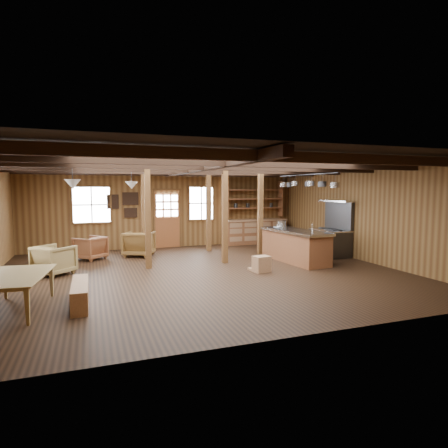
{
  "coord_description": "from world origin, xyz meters",
  "views": [
    {
      "loc": [
        -2.65,
        -9.1,
        2.15
      ],
      "look_at": [
        0.87,
        0.7,
        1.16
      ],
      "focal_mm": 30.0,
      "sensor_mm": 36.0,
      "label": 1
    }
  ],
  "objects_px": {
    "commercial_range": "(331,237)",
    "armchair_c": "(54,260)",
    "armchair_a": "(90,248)",
    "armchair_b": "(139,244)",
    "kitchen_island": "(295,245)",
    "dining_table": "(17,293)"
  },
  "relations": [
    {
      "from": "kitchen_island",
      "to": "commercial_range",
      "type": "bearing_deg",
      "value": 11.47
    },
    {
      "from": "armchair_b",
      "to": "armchair_c",
      "type": "xyz_separation_m",
      "value": [
        -2.33,
        -1.94,
        -0.02
      ]
    },
    {
      "from": "armchair_c",
      "to": "commercial_range",
      "type": "bearing_deg",
      "value": -134.4
    },
    {
      "from": "armchair_a",
      "to": "commercial_range",
      "type": "bearing_deg",
      "value": 121.37
    },
    {
      "from": "kitchen_island",
      "to": "armchair_a",
      "type": "relative_size",
      "value": 3.29
    },
    {
      "from": "armchair_b",
      "to": "commercial_range",
      "type": "bearing_deg",
      "value": -170.76
    },
    {
      "from": "commercial_range",
      "to": "dining_table",
      "type": "distance_m",
      "value": 9.01
    },
    {
      "from": "commercial_range",
      "to": "armchair_c",
      "type": "height_order",
      "value": "commercial_range"
    },
    {
      "from": "dining_table",
      "to": "kitchen_island",
      "type": "bearing_deg",
      "value": -64.35
    },
    {
      "from": "kitchen_island",
      "to": "dining_table",
      "type": "bearing_deg",
      "value": -166.65
    },
    {
      "from": "commercial_range",
      "to": "armchair_b",
      "type": "height_order",
      "value": "commercial_range"
    },
    {
      "from": "armchair_a",
      "to": "armchair_b",
      "type": "distance_m",
      "value": 1.48
    },
    {
      "from": "dining_table",
      "to": "armchair_c",
      "type": "xyz_separation_m",
      "value": [
        0.36,
        2.82,
        0.05
      ]
    },
    {
      "from": "armchair_a",
      "to": "armchair_b",
      "type": "height_order",
      "value": "armchair_b"
    },
    {
      "from": "commercial_range",
      "to": "armchair_b",
      "type": "distance_m",
      "value": 6.18
    },
    {
      "from": "armchair_b",
      "to": "kitchen_island",
      "type": "bearing_deg",
      "value": 177.72
    },
    {
      "from": "commercial_range",
      "to": "armchair_a",
      "type": "xyz_separation_m",
      "value": [
        -7.34,
        1.84,
        -0.24
      ]
    },
    {
      "from": "kitchen_island",
      "to": "dining_table",
      "type": "height_order",
      "value": "kitchen_island"
    },
    {
      "from": "commercial_range",
      "to": "armchair_a",
      "type": "height_order",
      "value": "commercial_range"
    },
    {
      "from": "dining_table",
      "to": "armchair_b",
      "type": "distance_m",
      "value": 5.47
    },
    {
      "from": "commercial_range",
      "to": "armchair_a",
      "type": "distance_m",
      "value": 7.57
    },
    {
      "from": "dining_table",
      "to": "armchair_b",
      "type": "bearing_deg",
      "value": -22.34
    }
  ]
}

